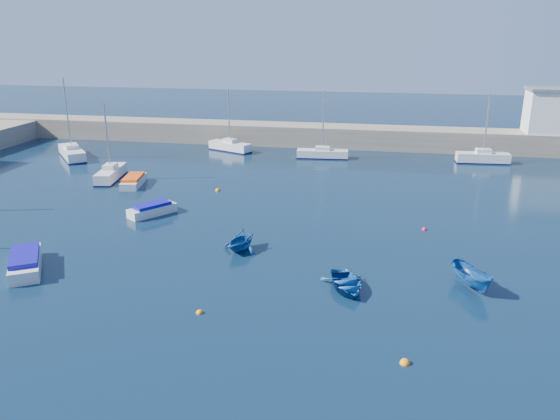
% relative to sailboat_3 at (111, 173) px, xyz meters
% --- Properties ---
extents(ground, '(220.00, 220.00, 0.00)m').
position_rel_sailboat_3_xyz_m(ground, '(18.56, -25.22, -0.62)').
color(ground, '#0C1F34').
rests_on(ground, ground).
extents(back_wall, '(96.00, 4.50, 2.60)m').
position_rel_sailboat_3_xyz_m(back_wall, '(18.56, 20.78, 0.68)').
color(back_wall, gray).
rests_on(back_wall, ground).
extents(sailboat_3, '(2.52, 5.97, 7.76)m').
position_rel_sailboat_3_xyz_m(sailboat_3, '(0.00, 0.00, 0.00)').
color(sailboat_3, silver).
rests_on(sailboat_3, ground).
extents(sailboat_4, '(6.03, 6.65, 9.27)m').
position_rel_sailboat_3_xyz_m(sailboat_4, '(-9.07, 8.10, 0.03)').
color(sailboat_4, silver).
rests_on(sailboat_4, ground).
extents(sailboat_5, '(5.82, 3.78, 7.61)m').
position_rel_sailboat_3_xyz_m(sailboat_5, '(8.16, 15.31, -0.01)').
color(sailboat_5, silver).
rests_on(sailboat_5, ground).
extents(sailboat_6, '(6.06, 2.09, 7.82)m').
position_rel_sailboat_3_xyz_m(sailboat_6, '(19.93, 13.50, -0.08)').
color(sailboat_6, silver).
rests_on(sailboat_6, ground).
extents(sailboat_7, '(5.89, 2.00, 7.82)m').
position_rel_sailboat_3_xyz_m(sailboat_7, '(38.08, 14.45, 0.02)').
color(sailboat_7, silver).
rests_on(sailboat_7, ground).
extents(motorboat_0, '(4.09, 5.13, 1.11)m').
position_rel_sailboat_3_xyz_m(motorboat_0, '(5.00, -21.18, -0.10)').
color(motorboat_0, silver).
rests_on(motorboat_0, ground).
extents(motorboat_1, '(3.45, 4.02, 0.97)m').
position_rel_sailboat_3_xyz_m(motorboat_1, '(8.54, -9.57, -0.17)').
color(motorboat_1, silver).
rests_on(motorboat_1, ground).
extents(motorboat_2, '(2.41, 4.74, 0.93)m').
position_rel_sailboat_3_xyz_m(motorboat_2, '(3.14, -1.50, -0.19)').
color(motorboat_2, silver).
rests_on(motorboat_2, ground).
extents(dinghy_center, '(3.63, 4.28, 0.75)m').
position_rel_sailboat_3_xyz_m(dinghy_center, '(25.13, -20.15, -0.25)').
color(dinghy_center, '#14498C').
rests_on(dinghy_center, ground).
extents(dinghy_left, '(3.43, 3.67, 1.56)m').
position_rel_sailboat_3_xyz_m(dinghy_left, '(17.61, -15.58, 0.15)').
color(dinghy_left, '#14498C').
rests_on(dinghy_left, ground).
extents(dinghy_right, '(2.75, 3.63, 1.32)m').
position_rel_sailboat_3_xyz_m(dinghy_right, '(32.34, -18.66, 0.04)').
color(dinghy_right, '#14498C').
rests_on(dinghy_right, ground).
extents(buoy_0, '(0.39, 0.39, 0.39)m').
position_rel_sailboat_3_xyz_m(buoy_0, '(17.61, -24.47, -0.62)').
color(buoy_0, orange).
rests_on(buoy_0, ground).
extents(buoy_1, '(0.39, 0.39, 0.39)m').
position_rel_sailboat_3_xyz_m(buoy_1, '(30.28, -9.08, -0.62)').
color(buoy_1, red).
rests_on(buoy_1, ground).
extents(buoy_3, '(0.48, 0.48, 0.48)m').
position_rel_sailboat_3_xyz_m(buoy_3, '(11.79, -1.91, -0.62)').
color(buoy_3, orange).
rests_on(buoy_3, ground).
extents(buoy_5, '(0.48, 0.48, 0.48)m').
position_rel_sailboat_3_xyz_m(buoy_5, '(28.33, -27.18, -0.62)').
color(buoy_5, orange).
rests_on(buoy_5, ground).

